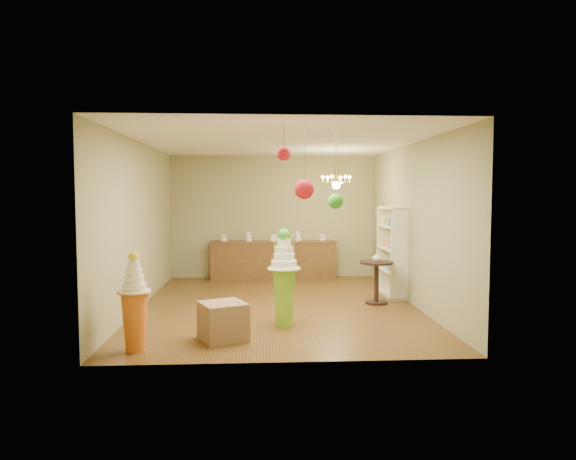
{
  "coord_description": "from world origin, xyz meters",
  "views": [
    {
      "loc": [
        -0.36,
        -9.39,
        2.06
      ],
      "look_at": [
        0.19,
        0.0,
        1.4
      ],
      "focal_mm": 32.0,
      "sensor_mm": 36.0,
      "label": 1
    }
  ],
  "objects": [
    {
      "name": "vase",
      "position": [
        1.85,
        0.03,
        0.88
      ],
      "size": [
        0.17,
        0.17,
        0.17
      ],
      "primitive_type": "imported",
      "rotation": [
        0.0,
        0.0,
        0.05
      ],
      "color": "silver",
      "rests_on": "round_table"
    },
    {
      "name": "burlap_riser",
      "position": [
        -0.86,
        -2.23,
        0.27
      ],
      "size": [
        0.77,
        0.77,
        0.53
      ],
      "primitive_type": "cube",
      "rotation": [
        0.0,
        0.0,
        0.42
      ],
      "color": "#866349",
      "rests_on": "floor"
    },
    {
      "name": "pom_red_left",
      "position": [
        0.27,
        -2.4,
        2.12
      ],
      "size": [
        0.27,
        0.27,
        1.01
      ],
      "color": "#41362E",
      "rests_on": "ceiling"
    },
    {
      "name": "ceiling",
      "position": [
        0.0,
        0.0,
        3.0
      ],
      "size": [
        6.5,
        6.5,
        0.0
      ],
      "primitive_type": "plane",
      "rotation": [
        3.14,
        0.0,
        0.0
      ],
      "color": "white",
      "rests_on": "ground"
    },
    {
      "name": "pedestal_orange",
      "position": [
        -1.98,
        -2.69,
        0.52
      ],
      "size": [
        0.53,
        0.53,
        1.32
      ],
      "rotation": [
        0.0,
        0.0,
        -0.35
      ],
      "color": "orange",
      "rests_on": "floor"
    },
    {
      "name": "wall_left",
      "position": [
        -2.5,
        0.0,
        1.5
      ],
      "size": [
        0.04,
        6.5,
        3.0
      ],
      "primitive_type": "cube",
      "color": "#949266",
      "rests_on": "ground"
    },
    {
      "name": "pedestal_green",
      "position": [
        0.04,
        -1.51,
        0.66
      ],
      "size": [
        0.61,
        0.61,
        1.52
      ],
      "rotation": [
        0.0,
        0.0,
        0.31
      ],
      "color": "#83C22A",
      "rests_on": "floor"
    },
    {
      "name": "wall_right",
      "position": [
        2.5,
        0.0,
        1.5
      ],
      "size": [
        0.04,
        6.5,
        3.0
      ],
      "primitive_type": "cube",
      "color": "#949266",
      "rests_on": "ground"
    },
    {
      "name": "sideboard",
      "position": [
        0.0,
        2.97,
        0.48
      ],
      "size": [
        3.04,
        0.54,
        1.16
      ],
      "color": "brown",
      "rests_on": "floor"
    },
    {
      "name": "wall_back",
      "position": [
        0.0,
        3.25,
        1.5
      ],
      "size": [
        5.0,
        0.04,
        3.0
      ],
      "primitive_type": "cube",
      "color": "#949266",
      "rests_on": "ground"
    },
    {
      "name": "shelving_unit",
      "position": [
        2.34,
        0.8,
        0.9
      ],
      "size": [
        0.33,
        1.2,
        1.8
      ],
      "color": "silver",
      "rests_on": "floor"
    },
    {
      "name": "pom_green_mid",
      "position": [
        0.75,
        -2.09,
        1.96
      ],
      "size": [
        0.22,
        0.22,
        1.15
      ],
      "color": "#41362E",
      "rests_on": "ceiling"
    },
    {
      "name": "round_table",
      "position": [
        1.85,
        0.03,
        0.52
      ],
      "size": [
        0.67,
        0.67,
        0.8
      ],
      "rotation": [
        0.0,
        0.0,
        0.08
      ],
      "color": "black",
      "rests_on": "floor"
    },
    {
      "name": "chandelier",
      "position": [
        1.29,
        1.44,
        2.3
      ],
      "size": [
        0.68,
        0.68,
        0.85
      ],
      "rotation": [
        0.0,
        0.0,
        0.04
      ],
      "color": "gold",
      "rests_on": "ceiling"
    },
    {
      "name": "pom_red_right",
      "position": [
        -0.02,
        -2.53,
        2.59
      ],
      "size": [
        0.18,
        0.18,
        0.5
      ],
      "color": "#41362E",
      "rests_on": "ceiling"
    },
    {
      "name": "floor",
      "position": [
        0.0,
        0.0,
        0.0
      ],
      "size": [
        6.5,
        6.5,
        0.0
      ],
      "primitive_type": "plane",
      "color": "#573A17",
      "rests_on": "ground"
    },
    {
      "name": "wall_front",
      "position": [
        0.0,
        -3.25,
        1.5
      ],
      "size": [
        5.0,
        0.04,
        3.0
      ],
      "primitive_type": "cube",
      "color": "#949266",
      "rests_on": "ground"
    }
  ]
}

